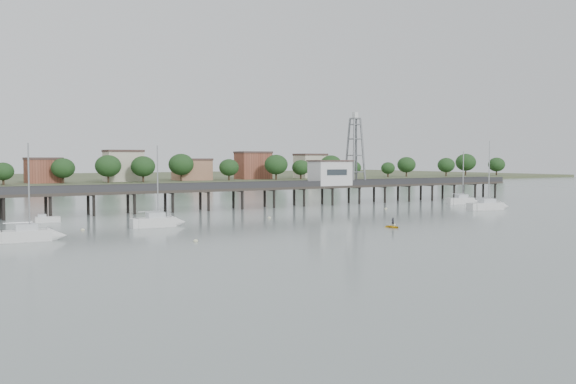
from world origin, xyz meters
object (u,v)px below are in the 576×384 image
at_px(sailboat_d, 492,206).
at_px(white_tender, 47,220).
at_px(sailboat_e, 465,201).
at_px(lattice_tower, 355,152).
at_px(sailboat_a, 36,235).
at_px(pier, 221,189).
at_px(sailboat_b, 163,222).
at_px(yellow_dinghy, 393,228).

distance_m(sailboat_d, white_tender, 79.33).
bearing_deg(sailboat_e, sailboat_d, -106.86).
xyz_separation_m(lattice_tower, sailboat_a, (-69.88, -31.02, -10.45)).
xyz_separation_m(pier, sailboat_b, (-20.14, -23.49, -3.15)).
distance_m(pier, sailboat_b, 31.10).
height_order(lattice_tower, yellow_dinghy, lattice_tower).
relative_size(sailboat_a, sailboat_b, 1.00).
xyz_separation_m(lattice_tower, sailboat_b, (-51.64, -23.49, -10.45)).
distance_m(sailboat_e, white_tender, 83.98).
xyz_separation_m(sailboat_a, sailboat_b, (18.24, 7.53, -0.00)).
height_order(lattice_tower, sailboat_a, lattice_tower).
distance_m(sailboat_d, yellow_dinghy, 40.48).
distance_m(sailboat_b, yellow_dinghy, 32.46).
bearing_deg(lattice_tower, sailboat_e, -34.63).
height_order(sailboat_a, yellow_dinghy, sailboat_a).
height_order(pier, lattice_tower, lattice_tower).
relative_size(white_tender, yellow_dinghy, 1.52).
bearing_deg(white_tender, lattice_tower, 15.73).
bearing_deg(sailboat_a, sailboat_b, 26.59).
bearing_deg(sailboat_a, pier, 43.09).
xyz_separation_m(pier, yellow_dinghy, (6.80, -41.57, -3.79)).
relative_size(lattice_tower, sailboat_e, 1.33).
bearing_deg(lattice_tower, sailboat_a, -156.07).
bearing_deg(sailboat_e, pier, 174.94).
xyz_separation_m(sailboat_a, white_tender, (5.27, 22.12, -0.22)).
distance_m(white_tender, yellow_dinghy, 51.58).
bearing_deg(pier, white_tender, -164.96).
relative_size(pier, yellow_dinghy, 61.19).
bearing_deg(yellow_dinghy, sailboat_b, 145.72).
relative_size(pier, sailboat_b, 12.43).
distance_m(sailboat_a, yellow_dinghy, 46.41).
bearing_deg(white_tender, sailboat_d, -4.78).
height_order(pier, white_tender, pier).
bearing_deg(lattice_tower, white_tender, -172.16).
bearing_deg(yellow_dinghy, sailboat_a, 166.44).
distance_m(pier, sailboat_a, 49.45).
height_order(pier, sailboat_d, sailboat_d).
distance_m(lattice_tower, sailboat_e, 25.63).
bearing_deg(sailboat_b, sailboat_d, -1.92).
distance_m(sailboat_e, yellow_dinghy, 52.26).
distance_m(sailboat_d, sailboat_b, 64.49).
relative_size(sailboat_e, sailboat_d, 0.85).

